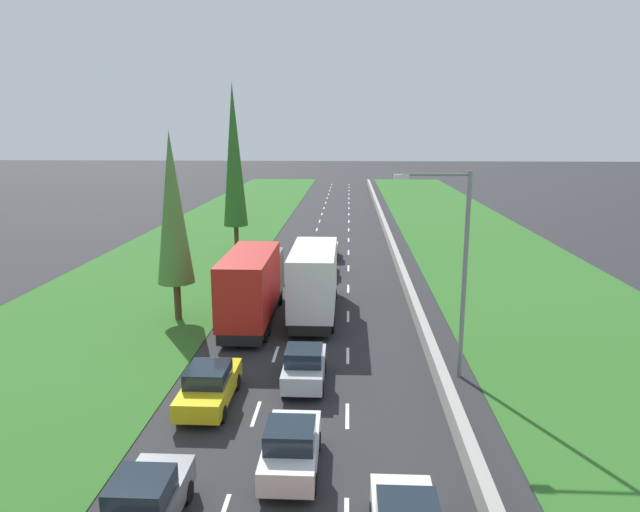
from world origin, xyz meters
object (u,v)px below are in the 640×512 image
at_px(poplar_tree_second, 173,209).
at_px(red_box_truck_left_lane, 253,285).
at_px(white_hatchback_centre_lane, 291,447).
at_px(silver_hatchback_centre_lane, 304,366).
at_px(black_sedan_centre_lane, 322,263).
at_px(white_hatchback_centre_lane_sixth, 328,248).
at_px(yellow_sedan_left_lane, 209,385).
at_px(white_box_truck_centre_lane, 315,279).
at_px(poplar_tree_third, 234,156).
at_px(grey_hatchback_left_lane, 145,503).
at_px(street_light_mast, 457,261).

bearing_deg(poplar_tree_second, red_box_truck_left_lane, -5.08).
xyz_separation_m(white_hatchback_centre_lane, red_box_truck_left_lane, (-3.57, 14.34, 1.35)).
height_order(silver_hatchback_centre_lane, black_sedan_centre_lane, silver_hatchback_centre_lane).
xyz_separation_m(white_hatchback_centre_lane, poplar_tree_second, (-7.98, 14.73, 5.54)).
relative_size(black_sedan_centre_lane, white_hatchback_centre_lane_sixth, 1.15).
height_order(yellow_sedan_left_lane, red_box_truck_left_lane, red_box_truck_left_lane).
relative_size(silver_hatchback_centre_lane, black_sedan_centre_lane, 0.87).
bearing_deg(yellow_sedan_left_lane, black_sedan_centre_lane, 80.87).
height_order(silver_hatchback_centre_lane, white_box_truck_centre_lane, white_box_truck_centre_lane).
xyz_separation_m(yellow_sedan_left_lane, poplar_tree_third, (-4.80, 30.37, 7.63)).
height_order(white_hatchback_centre_lane_sixth, red_box_truck_left_lane, red_box_truck_left_lane).
bearing_deg(white_hatchback_centre_lane_sixth, silver_hatchback_centre_lane, -90.15).
relative_size(grey_hatchback_left_lane, poplar_tree_third, 0.26).
bearing_deg(yellow_sedan_left_lane, street_light_mast, 17.80).
bearing_deg(red_box_truck_left_lane, poplar_tree_third, 103.49).
height_order(white_hatchback_centre_lane, white_hatchback_centre_lane_sixth, same).
relative_size(white_hatchback_centre_lane, white_hatchback_centre_lane_sixth, 1.00).
relative_size(grey_hatchback_left_lane, street_light_mast, 0.43).
height_order(black_sedan_centre_lane, red_box_truck_left_lane, red_box_truck_left_lane).
relative_size(white_hatchback_centre_lane, poplar_tree_third, 0.26).
relative_size(red_box_truck_left_lane, poplar_tree_third, 0.64).
distance_m(black_sedan_centre_lane, street_light_mast, 19.86).
bearing_deg(white_hatchback_centre_lane_sixth, white_hatchback_centre_lane, -89.99).
bearing_deg(white_hatchback_centre_lane_sixth, poplar_tree_third, 158.67).
distance_m(white_box_truck_centre_lane, black_sedan_centre_lane, 10.01).
height_order(white_hatchback_centre_lane, black_sedan_centre_lane, white_hatchback_centre_lane).
xyz_separation_m(white_hatchback_centre_lane_sixth, yellow_sedan_left_lane, (-3.67, -27.07, -0.02)).
height_order(silver_hatchback_centre_lane, poplar_tree_second, poplar_tree_second).
distance_m(silver_hatchback_centre_lane, white_box_truck_centre_lane, 9.57).
xyz_separation_m(black_sedan_centre_lane, red_box_truck_left_lane, (-3.34, -11.48, 1.37)).
bearing_deg(black_sedan_centre_lane, white_hatchback_centre_lane_sixth, 87.75).
bearing_deg(white_box_truck_centre_lane, poplar_tree_third, 113.68).
height_order(silver_hatchback_centre_lane, poplar_tree_third, poplar_tree_third).
bearing_deg(red_box_truck_left_lane, white_hatchback_centre_lane, -76.01).
relative_size(white_box_truck_centre_lane, white_hatchback_centre_lane_sixth, 2.41).
bearing_deg(poplar_tree_third, silver_hatchback_centre_lane, -73.48).
xyz_separation_m(poplar_tree_third, street_light_mast, (14.81, -27.16, -3.21)).
bearing_deg(street_light_mast, red_box_truck_left_lane, 145.83).
height_order(yellow_sedan_left_lane, street_light_mast, street_light_mast).
bearing_deg(poplar_tree_second, white_box_truck_centre_lane, 8.60).
bearing_deg(silver_hatchback_centre_lane, poplar_tree_third, 106.52).
height_order(white_hatchback_centre_lane, street_light_mast, street_light_mast).
relative_size(white_hatchback_centre_lane, white_box_truck_centre_lane, 0.41).
bearing_deg(white_hatchback_centre_lane, silver_hatchback_centre_lane, 90.63).
bearing_deg(grey_hatchback_left_lane, poplar_tree_third, 97.31).
xyz_separation_m(black_sedan_centre_lane, poplar_tree_third, (-8.24, 8.95, 7.63)).
height_order(white_hatchback_centre_lane, yellow_sedan_left_lane, white_hatchback_centre_lane).
relative_size(yellow_sedan_left_lane, poplar_tree_second, 0.42).
xyz_separation_m(red_box_truck_left_lane, street_light_mast, (9.91, -6.73, 3.05)).
relative_size(white_box_truck_centre_lane, poplar_tree_second, 0.88).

